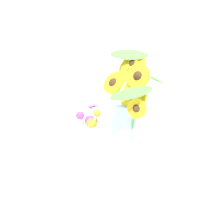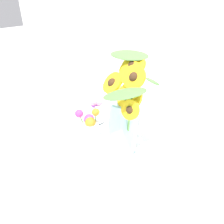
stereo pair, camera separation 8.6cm
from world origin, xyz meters
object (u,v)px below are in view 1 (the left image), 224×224
Objects in this scene: mason_jar_sunflowers at (127,112)px; serving_tray at (112,137)px; vase_small_center at (92,128)px; vase_bulb_right at (95,109)px.

serving_tray is at bearing 163.49° from mason_jar_sunflowers.
serving_tray is 3.41× the size of vase_small_center.
vase_small_center is (-0.03, -0.09, 0.08)m from serving_tray.
mason_jar_sunflowers is at bearing -16.51° from serving_tray.
serving_tray is 1.47× the size of mason_jar_sunflowers.
serving_tray is 0.14m from vase_bulb_right.
mason_jar_sunflowers is at bearing 26.25° from vase_small_center.
vase_small_center is at bearing -108.55° from serving_tray.
serving_tray is 0.12m from vase_small_center.
vase_bulb_right is (-0.12, 0.02, 0.08)m from serving_tray.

